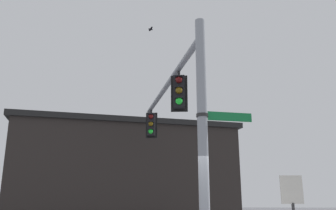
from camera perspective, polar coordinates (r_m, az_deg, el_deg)
signal_pole at (r=8.40m, az=5.78°, el=-4.77°), size 0.25×0.25×6.10m
mast_arm at (r=12.97m, az=-0.22°, el=3.16°), size 2.42×8.15×0.19m
traffic_light_nearest_pole at (r=10.94m, az=1.85°, el=2.24°), size 0.54×0.49×1.31m
traffic_light_mid_inner at (r=16.04m, az=-2.82°, el=-3.24°), size 0.54×0.49×1.31m
street_name_sign at (r=8.62m, az=8.18°, el=-1.85°), size 1.41×0.52×0.22m
bird_flying at (r=15.67m, az=-2.91°, el=12.47°), size 0.22×0.32×0.08m
storefront_building at (r=21.56m, az=-7.58°, el=-11.32°), size 14.42×11.40×5.66m
historical_marker at (r=10.23m, az=20.03°, el=-15.01°), size 0.60×0.08×2.13m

